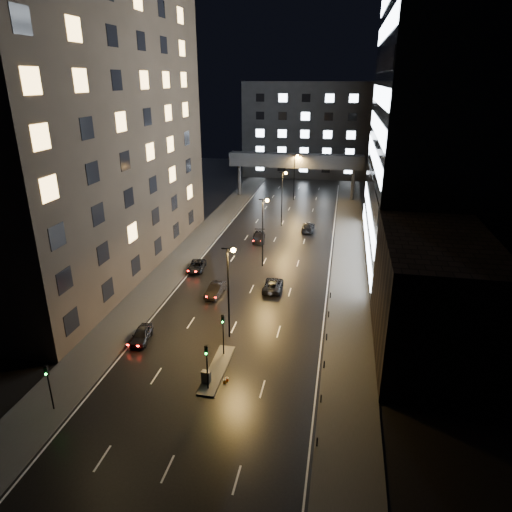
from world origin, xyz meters
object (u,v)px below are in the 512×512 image
at_px(car_away_a, 142,335).
at_px(car_away_c, 197,266).
at_px(car_toward_b, 308,227).
at_px(utility_cabinet, 206,377).
at_px(car_away_d, 259,237).
at_px(car_away_b, 215,290).
at_px(car_toward_a, 273,285).

xyz_separation_m(car_away_a, car_away_c, (-0.18, 19.18, -0.06)).
distance_m(car_toward_b, utility_cabinet, 46.33).
bearing_deg(car_away_d, car_away_b, -101.96).
bearing_deg(car_toward_a, car_away_b, 21.96).
bearing_deg(car_away_a, utility_cabinet, -39.94).
bearing_deg(car_away_b, car_away_c, 128.00).
xyz_separation_m(car_away_b, car_away_d, (1.64, 21.32, -0.01)).
height_order(car_away_b, utility_cabinet, car_away_b).
distance_m(car_away_b, car_toward_a, 7.52).
distance_m(car_away_c, utility_cabinet, 26.40).
height_order(car_away_c, car_toward_b, car_toward_b).
relative_size(car_away_b, car_toward_a, 0.90).
bearing_deg(car_toward_a, utility_cabinet, 81.21).
bearing_deg(utility_cabinet, car_away_c, 115.91).
relative_size(car_away_d, car_toward_b, 0.94).
relative_size(car_away_a, car_away_d, 0.82).
height_order(car_away_b, car_toward_a, car_away_b).
relative_size(car_toward_a, car_toward_b, 0.93).
xyz_separation_m(car_toward_a, car_toward_b, (2.40, 25.51, 0.08)).
relative_size(car_toward_b, utility_cabinet, 4.54).
height_order(car_away_b, car_away_d, car_away_b).
bearing_deg(car_toward_a, car_toward_b, -96.22).
distance_m(car_away_d, car_toward_b, 10.47).
height_order(car_away_b, car_toward_b, car_toward_b).
bearing_deg(car_away_a, car_away_d, 72.39).
distance_m(car_away_a, car_away_b, 12.81).
distance_m(car_away_d, utility_cabinet, 39.01).
height_order(car_away_d, utility_cabinet, car_away_d).
bearing_deg(car_away_c, car_away_d, 59.21).
distance_m(car_away_b, utility_cabinet, 18.07).
bearing_deg(car_toward_b, car_away_b, 71.79).
bearing_deg(car_toward_b, car_away_d, 42.66).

